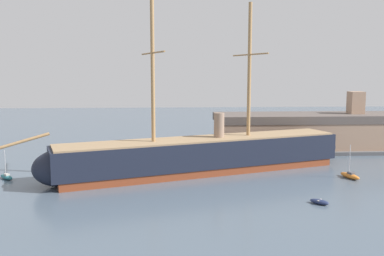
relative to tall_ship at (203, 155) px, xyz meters
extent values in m
cube|color=brown|center=(0.00, 0.00, -2.66)|extent=(51.30, 24.06, 1.34)
cube|color=black|center=(0.00, 0.00, 0.41)|extent=(53.44, 25.06, 4.80)
ellipsoid|color=black|center=(-23.38, -8.02, -0.26)|extent=(11.50, 10.00, 6.14)
ellipsoid|color=black|center=(23.38, 8.02, -0.26)|extent=(11.50, 10.00, 6.14)
cube|color=#9E7F5B|center=(0.00, 0.00, 2.95)|extent=(52.21, 24.10, 0.29)
cylinder|color=#A37A4C|center=(-8.89, -3.05, 15.28)|extent=(0.67, 0.67, 24.94)
cylinder|color=#A37A4C|center=(-8.89, -3.05, 18.27)|extent=(4.44, 12.28, 0.27)
cylinder|color=#A37A4C|center=(8.89, 3.05, 15.28)|extent=(0.67, 0.67, 24.94)
cylinder|color=#A37A4C|center=(8.89, 3.05, 18.27)|extent=(4.44, 12.28, 0.27)
cylinder|color=#A37A4C|center=(-29.08, -9.98, 4.36)|extent=(8.19, 3.21, 2.55)
cylinder|color=gray|center=(3.05, 1.05, 5.20)|extent=(1.92, 1.92, 4.80)
ellipsoid|color=#1E284C|center=(14.87, -19.56, -3.01)|extent=(2.84, 2.83, 0.66)
cube|color=#B2ADA3|center=(14.87, -19.56, -2.76)|extent=(0.91, 0.91, 0.10)
ellipsoid|color=#236670|center=(-34.37, -2.93, -2.96)|extent=(3.55, 3.60, 0.74)
cube|color=#B2ADA3|center=(-34.23, -3.07, -2.55)|extent=(1.14, 1.14, 0.39)
cylinder|color=silver|center=(-34.50, -2.79, -0.51)|extent=(0.10, 0.10, 4.48)
ellipsoid|color=orange|center=(25.28, -5.60, -2.90)|extent=(2.67, 4.73, 0.86)
cube|color=#4C4C51|center=(25.35, -5.82, -2.42)|extent=(1.06, 1.31, 0.45)
cylinder|color=silver|center=(25.21, -5.38, -0.04)|extent=(0.11, 0.11, 5.22)
ellipsoid|color=orange|center=(-1.47, 7.58, -2.98)|extent=(2.41, 3.90, 0.71)
cube|color=#4C4C51|center=(-1.54, 7.76, -2.58)|extent=(0.92, 1.10, 0.37)
cylinder|color=silver|center=(-1.41, 7.41, -0.61)|extent=(0.09, 0.09, 4.31)
cube|color=#565659|center=(32.97, 20.92, -2.93)|extent=(61.24, 14.79, 0.80)
cube|color=tan|center=(32.97, 20.92, 0.49)|extent=(55.67, 12.32, 6.05)
cube|color=#5B514C|center=(32.97, 20.92, 4.41)|extent=(56.79, 12.57, 1.79)
cube|color=tan|center=(37.67, 20.92, 7.89)|extent=(3.20, 3.20, 5.18)
camera|label=1|loc=(-6.20, -76.05, 15.20)|focal=39.64mm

